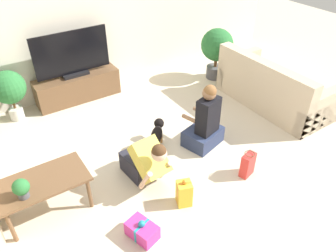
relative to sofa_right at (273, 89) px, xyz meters
name	(u,v)px	position (x,y,z in m)	size (l,w,h in m)	color
ground_plane	(165,169)	(-2.39, -0.38, -0.30)	(16.00, 16.00, 0.00)	beige
wall_back	(77,18)	(-2.39, 2.25, 1.00)	(8.40, 0.06, 2.60)	silver
sofa_right	(273,89)	(0.00, 0.00, 0.00)	(0.91, 1.90, 0.85)	#C6B293
coffee_table	(43,184)	(-3.86, -0.22, 0.11)	(0.96, 0.53, 0.47)	brown
tv_console	(78,87)	(-2.66, 1.98, -0.07)	(1.42, 0.41, 0.46)	brown
tv	(72,56)	(-2.66, 1.98, 0.50)	(1.25, 0.20, 0.76)	black
potted_plant_back_left	(9,89)	(-3.72, 1.93, 0.24)	(0.51, 0.51, 0.82)	beige
potted_plant_corner_right	(217,48)	(-0.15, 1.30, 0.31)	(0.60, 0.60, 0.97)	#4C4C51
person_kneeling	(146,162)	(-2.71, -0.43, 0.02)	(0.38, 0.78, 0.76)	#23232D
person_sitting	(205,124)	(-1.63, -0.23, 0.05)	(0.61, 0.57, 0.97)	#283351
dog	(157,133)	(-2.21, 0.11, -0.08)	(0.40, 0.46, 0.33)	black
gift_box_a	(184,193)	(-2.52, -0.98, -0.14)	(0.21, 0.21, 0.37)	yellow
gift_box_b	(142,230)	(-3.15, -1.11, -0.21)	(0.30, 0.38, 0.24)	#CC3389
gift_bag_a	(248,165)	(-1.57, -1.03, -0.13)	(0.22, 0.16, 0.35)	red
tabletop_plant	(21,188)	(-4.07, -0.35, 0.29)	(0.17, 0.17, 0.22)	#4C4C51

